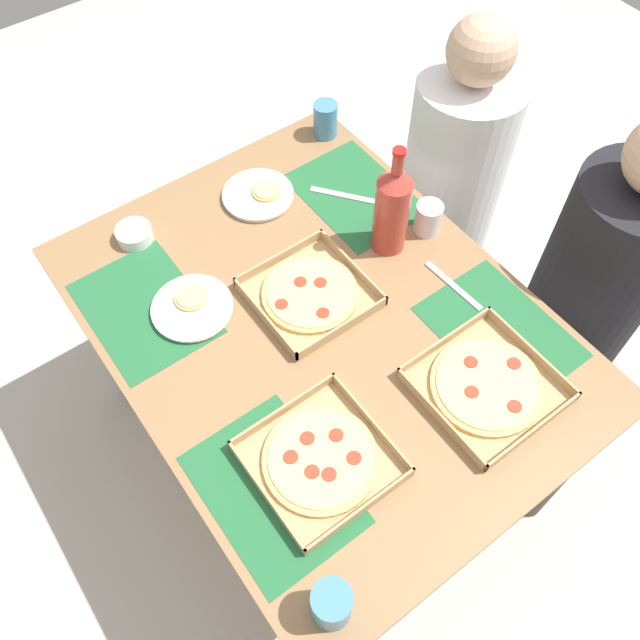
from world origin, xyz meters
TOP-DOWN VIEW (x-y plane):
  - ground_plane at (0.00, 0.00)m, footprint 6.00×6.00m
  - dining_table at (0.00, 0.00)m, footprint 1.26×0.96m
  - placemat_near_left at (-0.28, -0.33)m, footprint 0.36×0.26m
  - placemat_near_right at (0.28, -0.33)m, footprint 0.36×0.26m
  - placemat_far_left at (-0.28, 0.33)m, footprint 0.36×0.26m
  - placemat_far_right at (0.28, 0.33)m, footprint 0.36×0.26m
  - pizza_box_center at (-0.07, 0.02)m, footprint 0.27×0.27m
  - pizza_box_corner_left at (0.38, 0.19)m, footprint 0.29×0.29m
  - pizza_box_corner_right at (0.29, -0.21)m, footprint 0.28×0.28m
  - plate_middle at (-0.21, -0.24)m, footprint 0.20×0.20m
  - plate_near_right at (-0.43, 0.11)m, footprint 0.20×0.20m
  - soda_bottle at (-0.09, 0.29)m, footprint 0.09×0.09m
  - cup_clear_right at (-0.07, 0.40)m, footprint 0.07×0.07m
  - cup_clear_left at (0.54, -0.37)m, footprint 0.08×0.08m
  - cup_spare at (-0.54, 0.41)m, footprint 0.07×0.07m
  - condiment_bowl at (-0.50, -0.24)m, footprint 0.10×0.10m
  - knife_by_near_right at (-0.29, 0.31)m, footprint 0.18×0.14m
  - fork_by_near_left at (0.12, 0.33)m, footprint 0.19×0.03m
  - diner_left_seat at (-0.28, 0.74)m, footprint 0.32×0.32m
  - diner_right_seat at (0.28, 0.74)m, footprint 0.32×0.32m

SIDE VIEW (x-z plane):
  - ground_plane at x=0.00m, z-range 0.00..0.00m
  - diner_left_seat at x=-0.28m, z-range -0.06..1.10m
  - diner_right_seat at x=0.28m, z-range -0.06..1.15m
  - dining_table at x=0.00m, z-range 0.26..1.04m
  - placemat_near_left at x=-0.28m, z-range 0.77..0.78m
  - placemat_near_right at x=0.28m, z-range 0.77..0.78m
  - placemat_far_left at x=-0.28m, z-range 0.77..0.78m
  - placemat_far_right at x=0.28m, z-range 0.77..0.78m
  - knife_by_near_right at x=-0.29m, z-range 0.77..0.78m
  - fork_by_near_left at x=0.12m, z-range 0.77..0.78m
  - plate_middle at x=-0.21m, z-range 0.77..0.80m
  - plate_near_right at x=-0.43m, z-range 0.77..0.80m
  - pizza_box_corner_left at x=0.38m, z-range 0.77..0.80m
  - pizza_box_center at x=-0.07m, z-range 0.77..0.80m
  - pizza_box_corner_right at x=0.29m, z-range 0.77..0.80m
  - condiment_bowl at x=-0.50m, z-range 0.77..0.81m
  - cup_clear_right at x=-0.07m, z-range 0.77..0.86m
  - cup_spare at x=-0.54m, z-range 0.77..0.88m
  - cup_clear_left at x=0.54m, z-range 0.77..0.88m
  - soda_bottle at x=-0.09m, z-range 0.75..1.07m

